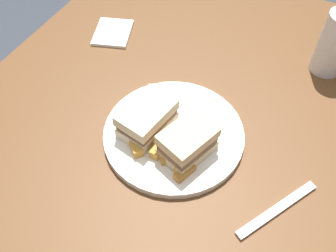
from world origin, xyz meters
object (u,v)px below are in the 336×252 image
object	(u,v)px
sandwich_half_left	(147,119)
sandwich_half_right	(187,143)
fork	(277,209)
napkin	(113,33)
plate	(173,136)
pint_glass	(334,47)

from	to	relation	value
sandwich_half_left	sandwich_half_right	size ratio (longest dim) A/B	1.05
sandwich_half_right	sandwich_half_left	bearing A→B (deg)	-100.96
sandwich_half_right	fork	size ratio (longest dim) A/B	0.66
fork	napkin	bearing A→B (deg)	-89.03
sandwich_half_left	sandwich_half_right	distance (m)	0.10
sandwich_half_left	napkin	xyz separation A→B (m)	(-0.24, -0.24, -0.04)
sandwich_half_right	plate	bearing A→B (deg)	-123.30
plate	fork	distance (m)	0.24
pint_glass	fork	xyz separation A→B (m)	(0.41, 0.00, -0.06)
pint_glass	sandwich_half_left	bearing A→B (deg)	-38.74
pint_glass	napkin	distance (m)	0.54
sandwich_half_right	napkin	size ratio (longest dim) A/B	1.09
sandwich_half_left	pint_glass	xyz separation A→B (m)	(-0.36, 0.29, 0.02)
sandwich_half_left	sandwich_half_right	bearing A→B (deg)	79.04
fork	sandwich_half_left	bearing A→B (deg)	-69.65
sandwich_half_left	napkin	distance (m)	0.34
sandwich_half_right	pint_glass	bearing A→B (deg)	153.08
fork	sandwich_half_right	bearing A→B (deg)	-69.21
plate	napkin	size ratio (longest dim) A/B	2.59
plate	napkin	distance (m)	0.37
sandwich_half_left	plate	bearing A→B (deg)	101.37
sandwich_half_right	fork	xyz separation A→B (m)	(0.03, 0.19, -0.04)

